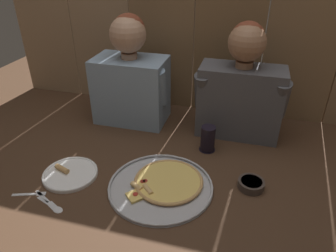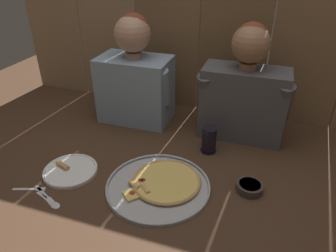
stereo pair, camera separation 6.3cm
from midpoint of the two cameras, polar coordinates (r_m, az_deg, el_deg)
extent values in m
plane|color=#422B1C|center=(1.36, -2.82, -8.60)|extent=(3.20, 3.20, 0.00)
cylinder|color=#B2B2B7|center=(1.29, -2.78, -11.02)|extent=(0.42, 0.42, 0.01)
torus|color=#B2B2B7|center=(1.28, -2.79, -10.76)|extent=(0.42, 0.42, 0.01)
cylinder|color=#B23823|center=(1.30, -1.29, -10.13)|extent=(0.28, 0.28, 0.00)
cylinder|color=#EFC660|center=(1.30, -1.30, -9.96)|extent=(0.27, 0.27, 0.01)
torus|color=tan|center=(1.30, -1.30, -9.96)|extent=(0.28, 0.28, 0.01)
cube|color=#F4D170|center=(1.30, -5.94, -10.30)|extent=(0.08, 0.09, 0.01)
cylinder|color=tan|center=(1.28, -7.16, -10.85)|extent=(0.06, 0.04, 0.02)
cylinder|color=#A3281E|center=(1.30, -6.03, -10.01)|extent=(0.02, 0.02, 0.00)
cylinder|color=#A3281E|center=(1.30, -5.59, -9.93)|extent=(0.02, 0.02, 0.00)
cube|color=#EFC660|center=(1.25, -6.89, -12.29)|extent=(0.10, 0.10, 0.01)
cylinder|color=tan|center=(1.26, -5.13, -11.47)|extent=(0.06, 0.06, 0.02)
cylinder|color=#A3281E|center=(1.25, -7.42, -12.21)|extent=(0.02, 0.02, 0.00)
cylinder|color=white|center=(1.42, -18.56, -8.34)|extent=(0.23, 0.23, 0.01)
torus|color=white|center=(1.41, -18.60, -8.15)|extent=(0.23, 0.23, 0.01)
cylinder|color=tan|center=(1.43, -19.92, -7.35)|extent=(0.07, 0.04, 0.02)
cylinder|color=black|center=(1.51, 5.93, -4.18)|extent=(0.08, 0.08, 0.01)
cylinder|color=black|center=(1.48, 6.06, -2.20)|extent=(0.07, 0.07, 0.12)
cylinder|color=#3D332D|center=(1.32, 13.53, -10.26)|extent=(0.11, 0.11, 0.03)
cylinder|color=#B23823|center=(1.31, 13.58, -9.99)|extent=(0.09, 0.09, 0.02)
cube|color=silver|center=(1.39, -25.90, -11.13)|extent=(0.09, 0.04, 0.01)
cube|color=silver|center=(1.37, -23.34, -11.25)|extent=(0.04, 0.03, 0.01)
cube|color=silver|center=(1.35, -23.13, -11.69)|extent=(0.09, 0.05, 0.01)
cube|color=silver|center=(1.30, -21.55, -13.44)|extent=(0.06, 0.05, 0.00)
cube|color=silver|center=(1.32, -22.66, -12.63)|extent=(0.09, 0.04, 0.01)
ellipsoid|color=silver|center=(1.27, -20.84, -13.95)|extent=(0.05, 0.04, 0.01)
cube|color=#849EB7|center=(1.70, -7.75, 6.49)|extent=(0.38, 0.23, 0.35)
cylinder|color=tan|center=(1.64, -8.21, 12.56)|extent=(0.08, 0.08, 0.03)
sphere|color=tan|center=(1.61, -8.49, 16.16)|extent=(0.18, 0.18, 0.18)
sphere|color=brown|center=(1.62, -8.33, 16.75)|extent=(0.17, 0.17, 0.17)
cylinder|color=#849EB7|center=(1.72, -13.59, 8.04)|extent=(0.08, 0.13, 0.21)
cylinder|color=#849EB7|center=(1.59, -2.80, 7.07)|extent=(0.08, 0.12, 0.20)
cube|color=#4C4C51|center=(1.58, 11.77, 4.32)|extent=(0.40, 0.19, 0.35)
cylinder|color=#9E7051|center=(1.51, 12.53, 10.89)|extent=(0.08, 0.08, 0.03)
sphere|color=#9E7051|center=(1.48, 12.97, 14.56)|extent=(0.17, 0.17, 0.17)
sphere|color=brown|center=(1.49, 13.06, 15.15)|extent=(0.16, 0.16, 0.16)
cylinder|color=#4C4C51|center=(1.54, 5.12, 6.33)|extent=(0.08, 0.14, 0.21)
cylinder|color=#4C4C51|center=(1.53, 18.61, 4.57)|extent=(0.08, 0.13, 0.21)
camera|label=1|loc=(0.03, -91.35, -0.78)|focal=33.51mm
camera|label=2|loc=(0.03, 88.65, 0.78)|focal=33.51mm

